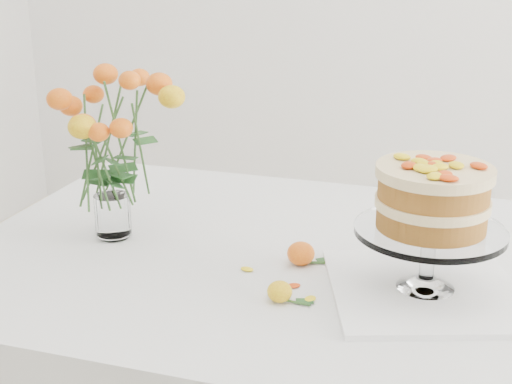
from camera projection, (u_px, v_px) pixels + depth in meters
table at (320, 295)px, 1.41m from camera, size 1.43×0.93×0.76m
napkin at (425, 290)px, 1.24m from camera, size 0.41×0.41×0.01m
cake_stand at (432, 204)px, 1.19m from camera, size 0.26×0.26×0.23m
rose_vase at (107, 136)px, 1.41m from camera, size 0.28×0.28×0.37m
loose_rose_near at (280, 292)px, 1.21m from camera, size 0.08×0.04×0.04m
loose_rose_far at (301, 254)px, 1.35m from camera, size 0.09×0.05×0.04m
stray_petal_a at (247, 269)px, 1.33m from camera, size 0.03×0.02×0.00m
stray_petal_b at (293, 286)px, 1.26m from camera, size 0.03×0.02×0.00m
stray_petal_c at (310, 299)px, 1.22m from camera, size 0.03×0.02×0.00m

